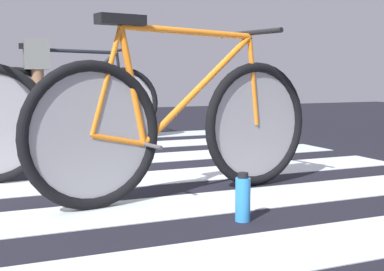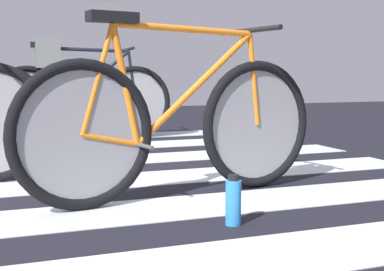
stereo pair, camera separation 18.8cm
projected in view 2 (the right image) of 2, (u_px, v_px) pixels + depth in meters
name	position (u px, v px, depth m)	size (l,w,h in m)	color
crosswalk_markings	(7.00, 189.00, 3.03)	(5.42, 5.00, 0.00)	silver
bicycle_1_of_4	(177.00, 124.00, 2.77)	(1.72, 0.55, 0.93)	black
bicycle_4_of_4	(83.00, 100.00, 5.21)	(1.74, 0.52, 0.93)	black
cyclist_4_of_4	(49.00, 75.00, 5.09)	(0.33, 0.42, 0.97)	brown
water_bottle	(233.00, 201.00, 2.31)	(0.07, 0.07, 0.22)	#2E8ADA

